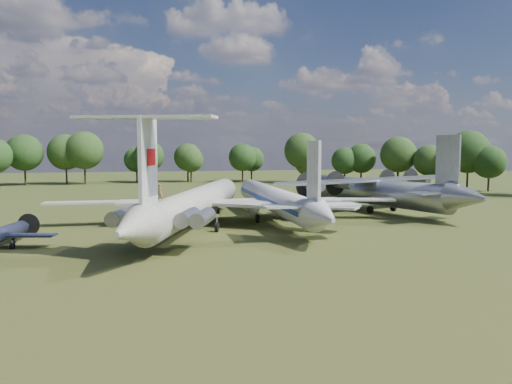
{
  "coord_description": "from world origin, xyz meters",
  "views": [
    {
      "loc": [
        -0.28,
        -62.8,
        10.86
      ],
      "look_at": [
        12.45,
        -1.38,
        5.0
      ],
      "focal_mm": 35.0,
      "sensor_mm": 36.0,
      "label": 1
    }
  ],
  "objects": [
    {
      "name": "an12_transport",
      "position": [
        35.8,
        12.92,
        2.68
      ],
      "size": [
        47.94,
        50.58,
        5.37
      ],
      "primitive_type": null,
      "rotation": [
        0.0,
        0.0,
        0.34
      ],
      "color": "#93959A",
      "rests_on": "ground"
    },
    {
      "name": "person_on_il62",
      "position": [
        0.37,
        -12.01,
        6.18
      ],
      "size": [
        0.75,
        0.63,
        1.74
      ],
      "primitive_type": "imported",
      "rotation": [
        0.0,
        0.0,
        2.75
      ],
      "color": "olive",
      "rests_on": "il62_airliner"
    },
    {
      "name": "tu104_jet",
      "position": [
        16.87,
        6.38,
        2.41
      ],
      "size": [
        36.88,
        48.76,
        4.82
      ],
      "primitive_type": null,
      "rotation": [
        0.0,
        0.0,
        0.01
      ],
      "color": "silver",
      "rests_on": "ground"
    },
    {
      "name": "ground",
      "position": [
        0.0,
        0.0,
        0.0
      ],
      "size": [
        300.0,
        300.0,
        0.0
      ],
      "primitive_type": "plane",
      "color": "#224115",
      "rests_on": "ground"
    },
    {
      "name": "il62_airliner",
      "position": [
        5.2,
        2.05,
        2.65
      ],
      "size": [
        56.98,
        64.74,
        5.31
      ],
      "primitive_type": null,
      "rotation": [
        0.0,
        0.0,
        -0.33
      ],
      "color": "#B3B2AE",
      "rests_on": "ground"
    },
    {
      "name": "small_prop_west",
      "position": [
        -16.25,
        -6.45,
        1.12
      ],
      "size": [
        14.09,
        17.26,
        2.24
      ],
      "primitive_type": null,
      "rotation": [
        0.0,
        0.0,
        -0.2
      ],
      "color": "black",
      "rests_on": "ground"
    }
  ]
}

